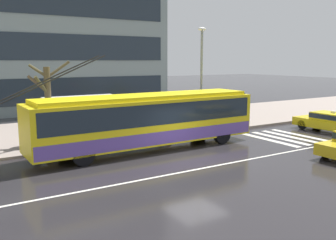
{
  "coord_description": "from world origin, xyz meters",
  "views": [
    {
      "loc": [
        -9.88,
        -13.54,
        4.66
      ],
      "look_at": [
        0.48,
        3.25,
        1.43
      ],
      "focal_mm": 39.18,
      "sensor_mm": 36.0,
      "label": 1
    }
  ],
  "objects_px": {
    "taxi_cross_traffic": "(331,121)",
    "street_tree_bare": "(47,100)",
    "pedestrian_at_shelter": "(159,108)",
    "bus_shelter": "(81,107)",
    "street_lamp": "(201,70)",
    "pedestrian_approaching_curb": "(169,103)",
    "pedestrian_walking_past": "(35,117)",
    "trolleybus": "(148,119)"
  },
  "relations": [
    {
      "from": "pedestrian_walking_past",
      "to": "pedestrian_approaching_curb",
      "type": "bearing_deg",
      "value": 6.65
    },
    {
      "from": "trolleybus",
      "to": "taxi_cross_traffic",
      "type": "xyz_separation_m",
      "value": [
        12.51,
        -2.1,
        -0.9
      ]
    },
    {
      "from": "pedestrian_walking_past",
      "to": "bus_shelter",
      "type": "bearing_deg",
      "value": -3.06
    },
    {
      "from": "taxi_cross_traffic",
      "to": "street_lamp",
      "type": "height_order",
      "value": "street_lamp"
    },
    {
      "from": "trolleybus",
      "to": "street_lamp",
      "type": "relative_size",
      "value": 2.02
    },
    {
      "from": "taxi_cross_traffic",
      "to": "pedestrian_walking_past",
      "type": "bearing_deg",
      "value": 162.51
    },
    {
      "from": "bus_shelter",
      "to": "pedestrian_approaching_curb",
      "type": "height_order",
      "value": "bus_shelter"
    },
    {
      "from": "street_tree_bare",
      "to": "taxi_cross_traffic",
      "type": "bearing_deg",
      "value": -17.94
    },
    {
      "from": "pedestrian_at_shelter",
      "to": "street_tree_bare",
      "type": "bearing_deg",
      "value": 177.48
    },
    {
      "from": "pedestrian_approaching_curb",
      "to": "street_tree_bare",
      "type": "height_order",
      "value": "street_tree_bare"
    },
    {
      "from": "bus_shelter",
      "to": "pedestrian_approaching_curb",
      "type": "relative_size",
      "value": 2.03
    },
    {
      "from": "bus_shelter",
      "to": "street_lamp",
      "type": "distance_m",
      "value": 8.22
    },
    {
      "from": "pedestrian_at_shelter",
      "to": "pedestrian_approaching_curb",
      "type": "distance_m",
      "value": 2.19
    },
    {
      "from": "pedestrian_walking_past",
      "to": "street_lamp",
      "type": "height_order",
      "value": "street_lamp"
    },
    {
      "from": "taxi_cross_traffic",
      "to": "bus_shelter",
      "type": "distance_m",
      "value": 15.99
    },
    {
      "from": "pedestrian_at_shelter",
      "to": "street_tree_bare",
      "type": "height_order",
      "value": "street_tree_bare"
    },
    {
      "from": "trolleybus",
      "to": "pedestrian_approaching_curb",
      "type": "xyz_separation_m",
      "value": [
        4.1,
        4.48,
        0.18
      ]
    },
    {
      "from": "pedestrian_approaching_curb",
      "to": "street_tree_bare",
      "type": "bearing_deg",
      "value": -172.3
    },
    {
      "from": "street_lamp",
      "to": "street_tree_bare",
      "type": "bearing_deg",
      "value": 176.36
    },
    {
      "from": "trolleybus",
      "to": "street_lamp",
      "type": "bearing_deg",
      "value": 26.44
    },
    {
      "from": "street_tree_bare",
      "to": "street_lamp",
      "type": "bearing_deg",
      "value": -3.64
    },
    {
      "from": "trolleybus",
      "to": "taxi_cross_traffic",
      "type": "height_order",
      "value": "trolleybus"
    },
    {
      "from": "taxi_cross_traffic",
      "to": "street_tree_bare",
      "type": "distance_m",
      "value": 17.76
    },
    {
      "from": "pedestrian_walking_past",
      "to": "street_tree_bare",
      "type": "bearing_deg",
      "value": -6.12
    },
    {
      "from": "pedestrian_at_shelter",
      "to": "street_tree_bare",
      "type": "xyz_separation_m",
      "value": [
        -6.75,
        0.3,
        0.86
      ]
    },
    {
      "from": "pedestrian_approaching_curb",
      "to": "street_lamp",
      "type": "distance_m",
      "value": 3.18
    },
    {
      "from": "trolleybus",
      "to": "pedestrian_at_shelter",
      "type": "xyz_separation_m",
      "value": [
        2.45,
        3.05,
        0.11
      ]
    },
    {
      "from": "pedestrian_at_shelter",
      "to": "street_lamp",
      "type": "height_order",
      "value": "street_lamp"
    },
    {
      "from": "pedestrian_at_shelter",
      "to": "pedestrian_walking_past",
      "type": "bearing_deg",
      "value": 177.14
    },
    {
      "from": "pedestrian_walking_past",
      "to": "street_lamp",
      "type": "relative_size",
      "value": 0.29
    },
    {
      "from": "taxi_cross_traffic",
      "to": "pedestrian_at_shelter",
      "type": "height_order",
      "value": "pedestrian_at_shelter"
    },
    {
      "from": "trolleybus",
      "to": "pedestrian_at_shelter",
      "type": "distance_m",
      "value": 3.91
    },
    {
      "from": "pedestrian_approaching_curb",
      "to": "street_tree_bare",
      "type": "distance_m",
      "value": 8.51
    },
    {
      "from": "bus_shelter",
      "to": "street_lamp",
      "type": "bearing_deg",
      "value": -4.04
    },
    {
      "from": "trolleybus",
      "to": "bus_shelter",
      "type": "height_order",
      "value": "trolleybus"
    },
    {
      "from": "pedestrian_at_shelter",
      "to": "street_lamp",
      "type": "distance_m",
      "value": 3.84
    },
    {
      "from": "taxi_cross_traffic",
      "to": "bus_shelter",
      "type": "relative_size",
      "value": 1.15
    },
    {
      "from": "pedestrian_approaching_curb",
      "to": "street_lamp",
      "type": "bearing_deg",
      "value": -52.12
    },
    {
      "from": "bus_shelter",
      "to": "pedestrian_walking_past",
      "type": "height_order",
      "value": "bus_shelter"
    },
    {
      "from": "pedestrian_at_shelter",
      "to": "street_lamp",
      "type": "bearing_deg",
      "value": -6.14
    },
    {
      "from": "pedestrian_at_shelter",
      "to": "pedestrian_approaching_curb",
      "type": "height_order",
      "value": "pedestrian_approaching_curb"
    },
    {
      "from": "pedestrian_at_shelter",
      "to": "street_lamp",
      "type": "xyz_separation_m",
      "value": [
        3.02,
        -0.32,
        2.35
      ]
    }
  ]
}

